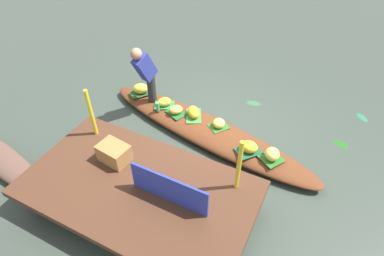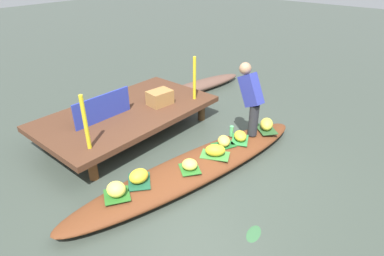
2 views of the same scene
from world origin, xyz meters
name	(u,v)px [view 2 (image 2 of 2)]	position (x,y,z in m)	size (l,w,h in m)	color
canal_water	(196,173)	(0.00, 0.00, 0.00)	(40.00, 40.00, 0.00)	#39433A
dock_platform	(128,113)	(0.20, 1.80, 0.39)	(3.20, 1.80, 0.45)	#4E2D1D
vendor_boat	(196,167)	(0.00, 0.00, 0.12)	(4.35, 0.78, 0.23)	brown
moored_boat	(200,86)	(2.71, 2.12, 0.11)	(2.51, 0.48, 0.22)	brown
leaf_mat_0	(240,140)	(0.94, -0.17, 0.24)	(0.37, 0.26, 0.01)	#2F853F
banana_bunch_0	(240,136)	(0.94, -0.17, 0.32)	(0.27, 0.20, 0.15)	gold
leaf_mat_1	(139,181)	(-0.89, 0.27, 0.24)	(0.39, 0.29, 0.01)	#1A5034
banana_bunch_1	(139,176)	(-0.89, 0.27, 0.33)	(0.28, 0.23, 0.18)	yellow
leaf_mat_2	(215,155)	(0.30, -0.13, 0.24)	(0.43, 0.27, 0.01)	#3F8638
banana_bunch_2	(215,150)	(0.30, -0.13, 0.33)	(0.31, 0.21, 0.18)	yellow
leaf_mat_3	(117,195)	(-1.26, 0.27, 0.24)	(0.32, 0.32, 0.01)	#286722
banana_bunch_3	(116,189)	(-1.26, 0.27, 0.34)	(0.23, 0.25, 0.20)	#F6E658
leaf_mat_4	(190,169)	(-0.22, -0.07, 0.24)	(0.31, 0.28, 0.01)	#2C6D27
banana_bunch_4	(190,164)	(-0.22, -0.07, 0.31)	(0.22, 0.21, 0.15)	#F9E355
leaf_mat_5	(266,129)	(1.56, -0.32, 0.24)	(0.43, 0.28, 0.01)	#2A5127
banana_bunch_5	(267,124)	(1.56, -0.32, 0.34)	(0.31, 0.22, 0.20)	yellow
leaf_mat_6	(224,145)	(0.63, -0.06, 0.24)	(0.35, 0.25, 0.01)	#1E6127
banana_bunch_6	(224,141)	(0.63, -0.06, 0.32)	(0.25, 0.19, 0.16)	#F9CE51
vendor_person	(251,96)	(1.26, -0.12, 0.92)	(0.26, 0.51, 1.21)	#28282D
water_bottle	(231,131)	(0.97, 0.02, 0.33)	(0.07, 0.07, 0.18)	#55B86D
market_banner	(103,108)	(-0.30, 1.80, 0.68)	(1.10, 0.03, 0.45)	#29379F
railing_post_west	(85,123)	(-1.00, 1.20, 0.87)	(0.06, 0.06, 0.85)	yellow
railing_post_east	(194,78)	(1.40, 1.20, 0.87)	(0.06, 0.06, 0.85)	yellow
produce_crate	(160,98)	(0.77, 1.53, 0.59)	(0.44, 0.32, 0.27)	#9F6F3B
drifting_plant_1	(254,234)	(-0.48, -1.31, 0.00)	(0.30, 0.16, 0.01)	#326339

